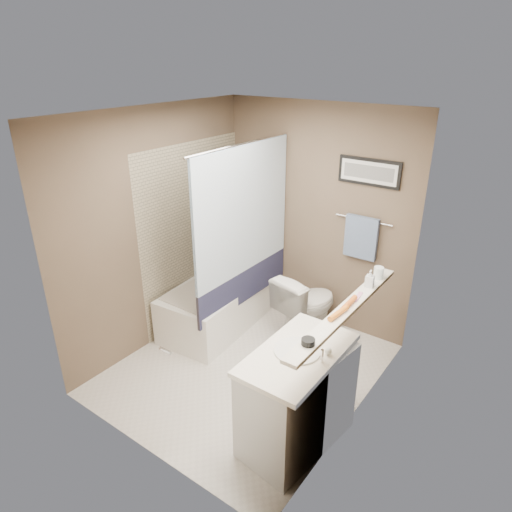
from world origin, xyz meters
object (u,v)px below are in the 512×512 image
Objects in this scene: candle_bowl_near at (308,342)px; hair_brush_back at (349,303)px; bathtub at (222,302)px; toilet at (306,305)px; soap_bottle at (370,279)px; hair_brush_front at (338,313)px; glass_jar at (379,273)px; vanity at (297,400)px.

candle_bowl_near is 0.41× the size of hair_brush_back.
bathtub is 0.97m from toilet.
soap_bottle reaches higher than bathtub.
hair_brush_front reaches higher than bathtub.
hair_brush_back is 2.20× the size of glass_jar.
toilet is 5.24× the size of soap_bottle.
bathtub is 1.90m from vanity.
toilet is at bearing 146.43° from soap_bottle.
toilet is 8.31× the size of candle_bowl_near.
toilet is 3.40× the size of hair_brush_back.
soap_bottle is at bearing 90.00° from hair_brush_back.
glass_jar is at bearing 85.55° from vanity.
hair_brush_front is 2.20× the size of glass_jar.
candle_bowl_near is at bearing -90.00° from hair_brush_front.
soap_bottle is at bearing 90.00° from candle_bowl_near.
toilet is at bearing 127.77° from hair_brush_front.
bathtub is at bearing 30.17° from toilet.
bathtub is 2.03m from soap_bottle.
vanity is 6.31× the size of soap_bottle.
toilet is at bearing 119.37° from candle_bowl_near.
hair_brush_front and hair_brush_back have the same top height.
hair_brush_back reaches higher than candle_bowl_near.
bathtub is at bearing 145.17° from candle_bowl_near.
vanity reaches higher than bathtub.
glass_jar reaches higher than hair_brush_back.
soap_bottle is (0.19, 0.75, 0.79)m from vanity.
candle_bowl_near is 0.60m from hair_brush_back.
glass_jar is (0.19, 0.93, 0.77)m from vanity.
hair_brush_front is at bearing -29.35° from bathtub.
vanity is (1.60, -1.02, 0.15)m from bathtub.
candle_bowl_near reaches higher than toilet.
soap_bottle is (0.00, 0.97, 0.05)m from candle_bowl_near.
candle_bowl_near is 0.97m from soap_bottle.
bathtub is at bearing 171.41° from soap_bottle.
bathtub is 10.51× the size of soap_bottle.
vanity is 9.00× the size of glass_jar.
glass_jar is at bearing 90.00° from hair_brush_back.
bathtub is at bearing 155.40° from hair_brush_front.
vanity is 4.09× the size of hair_brush_back.
toilet is 3.40× the size of hair_brush_front.
soap_bottle is at bearing -90.00° from glass_jar.
vanity is 4.09× the size of hair_brush_front.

